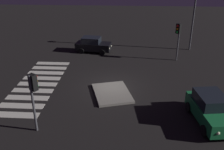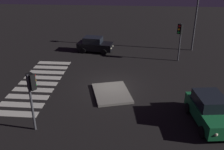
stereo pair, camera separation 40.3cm
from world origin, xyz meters
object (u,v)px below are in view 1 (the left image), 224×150
at_px(car_green, 211,109).
at_px(traffic_light_west, 178,33).
at_px(traffic_light_east, 33,89).
at_px(traffic_island, 112,93).
at_px(car_black, 93,45).

xyz_separation_m(car_green, traffic_light_west, (-10.74, -0.35, 1.97)).
bearing_deg(traffic_light_east, traffic_island, -7.50).
relative_size(traffic_island, car_black, 1.01).
bearing_deg(traffic_light_east, traffic_light_west, -5.68).
bearing_deg(traffic_island, car_green, 63.03).
xyz_separation_m(traffic_island, traffic_light_west, (-7.52, 5.98, 2.78)).
xyz_separation_m(car_black, traffic_light_east, (14.34, -1.42, 1.91)).
distance_m(traffic_island, traffic_light_east, 6.77).
bearing_deg(car_green, traffic_light_east, -90.02).
bearing_deg(traffic_light_east, car_black, 28.33).
height_order(traffic_island, car_green, car_green).
xyz_separation_m(traffic_island, traffic_light_east, (4.67, -4.13, 2.64)).
distance_m(traffic_island, traffic_light_west, 10.00).
relative_size(car_green, traffic_light_east, 1.22).
height_order(traffic_island, traffic_light_east, traffic_light_east).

